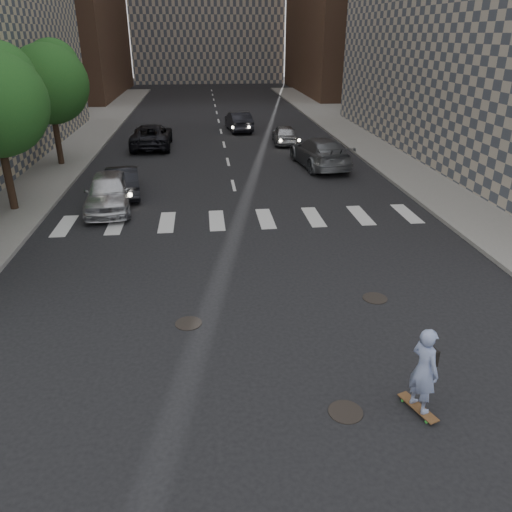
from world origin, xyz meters
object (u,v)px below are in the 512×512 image
Objects in this scene: traffic_car_c at (152,136)px; traffic_car_d at (284,134)px; traffic_car_a at (123,181)px; traffic_car_b at (320,152)px; skateboarder at (424,370)px; tree_c at (50,80)px; silver_sedan at (109,192)px; traffic_car_e at (239,121)px.

traffic_car_d is (8.90, 0.25, -0.11)m from traffic_car_c.
traffic_car_a is 14.34m from traffic_car_d.
traffic_car_c is (-9.87, 6.27, -0.06)m from traffic_car_b.
skateboarder is at bearing 108.80° from traffic_car_a.
tree_c reaches higher than silver_sedan.
traffic_car_e is at bearing 64.85° from silver_sedan.
traffic_car_a is 11.20m from traffic_car_b.
traffic_car_a is at bearing 61.40° from traffic_car_e.
silver_sedan is 0.82× the size of traffic_car_b.
traffic_car_d is (-0.97, 6.52, -0.17)m from traffic_car_b.
skateboarder is 27.26m from traffic_car_c.
skateboarder is at bearing -60.89° from tree_c.
traffic_car_d is (13.59, 4.73, -4.00)m from tree_c.
traffic_car_a is at bearing 97.01° from skateboarder.
tree_c is 15.23m from traffic_car_e.
traffic_car_a is 17.39m from traffic_car_e.
silver_sedan reaches higher than traffic_car_e.
silver_sedan is at bearing -64.33° from tree_c.
silver_sedan is at bearing 74.28° from traffic_car_a.
tree_c is 14.94m from traffic_car_d.
traffic_car_c is at bearing -100.38° from traffic_car_a.
traffic_car_c is 1.44× the size of traffic_car_d.
tree_c is 3.43× the size of skateboarder.
silver_sedan is (3.95, -8.23, -3.86)m from tree_c.
skateboarder is 31.72m from traffic_car_e.
traffic_car_a is at bearing -55.36° from tree_c.
skateboarder reaches higher than silver_sedan.
skateboarder is 26.52m from traffic_car_d.
traffic_car_c is at bearing 35.36° from traffic_car_e.
tree_c is at bearing 111.26° from silver_sedan.
traffic_car_e is at bearing 72.55° from skateboarder.
skateboarder reaches higher than traffic_car_d.
traffic_car_c is (4.69, 4.48, -3.89)m from tree_c.
tree_c is at bearing 22.81° from traffic_car_d.
silver_sedan is at bearing 56.98° from traffic_car_d.
tree_c is 25.15m from skateboarder.
skateboarder is 0.35× the size of traffic_car_c.
silver_sedan is 0.85× the size of traffic_car_c.
traffic_car_b is at bearing -7.00° from tree_c.
traffic_car_b is at bearing 63.25° from skateboarder.
skateboarder is at bearing 86.00° from traffic_car_e.
tree_c is 15.16m from traffic_car_b.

